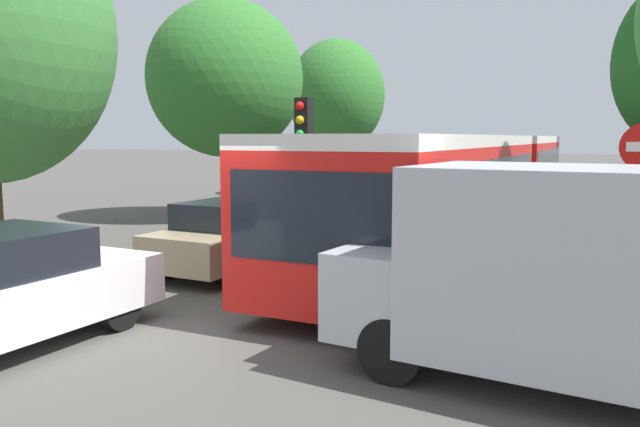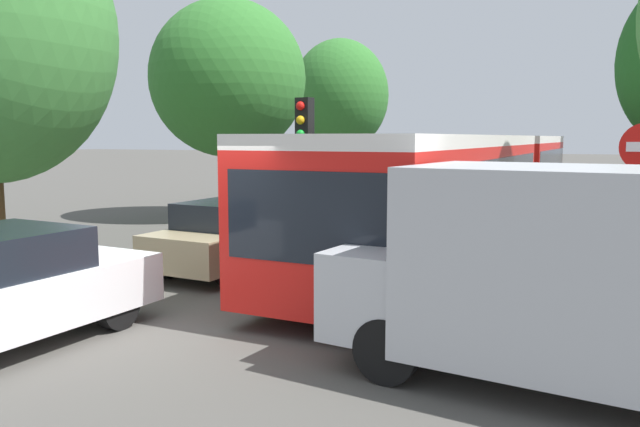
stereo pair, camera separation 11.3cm
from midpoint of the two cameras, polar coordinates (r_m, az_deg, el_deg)
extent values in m
plane|color=#4F4C47|center=(8.66, -11.91, -10.70)|extent=(200.00, 200.00, 0.00)
cube|color=red|center=(12.30, 9.91, 1.07)|extent=(2.90, 10.03, 2.15)
cube|color=black|center=(12.27, 9.95, 2.87)|extent=(2.91, 9.63, 0.94)
cube|color=silver|center=(12.24, 10.03, 6.58)|extent=(2.90, 10.03, 0.21)
cube|color=red|center=(21.50, 17.02, 3.36)|extent=(2.83, 6.88, 2.15)
cube|color=black|center=(21.49, 17.06, 4.39)|extent=(2.84, 6.61, 0.94)
cube|color=silver|center=(21.47, 17.14, 6.50)|extent=(2.83, 6.88, 0.21)
cylinder|color=black|center=(17.64, 14.96, 2.70)|extent=(2.00, 1.09, 1.98)
cube|color=black|center=(7.68, -0.49, -0.39)|extent=(2.36, 0.16, 1.15)
cylinder|color=black|center=(9.10, 10.94, -6.38)|extent=(0.34, 1.06, 1.05)
cylinder|color=black|center=(9.91, -1.74, -5.15)|extent=(0.34, 1.06, 1.05)
cylinder|color=black|center=(15.26, 17.29, -1.19)|extent=(0.34, 1.06, 1.05)
cylinder|color=black|center=(15.75, 9.19, -0.71)|extent=(0.34, 1.06, 1.05)
cylinder|color=black|center=(21.42, 19.91, 0.98)|extent=(0.34, 1.06, 1.05)
cylinder|color=black|center=(21.78, 14.02, 1.28)|extent=(0.34, 1.06, 1.05)
cube|color=silver|center=(48.55, 16.98, 5.11)|extent=(3.45, 11.79, 2.02)
cube|color=black|center=(48.54, 16.99, 5.54)|extent=(3.42, 11.21, 0.85)
cube|color=#234C93|center=(48.53, 17.02, 6.42)|extent=(3.45, 11.79, 0.20)
cylinder|color=black|center=(52.55, 16.69, 4.39)|extent=(0.38, 1.03, 1.01)
cylinder|color=black|center=(52.12, 19.02, 4.28)|extent=(0.38, 1.03, 1.01)
cylinder|color=black|center=(45.44, 14.66, 4.09)|extent=(0.38, 1.03, 1.01)
cylinder|color=black|center=(44.94, 17.34, 3.98)|extent=(0.38, 1.03, 1.01)
cylinder|color=black|center=(10.11, -23.72, -6.68)|extent=(0.26, 0.66, 0.65)
cylinder|color=black|center=(9.00, -17.70, -8.06)|extent=(0.26, 0.66, 0.65)
cube|color=tan|center=(12.45, -7.26, -2.52)|extent=(1.90, 4.05, 0.64)
cube|color=black|center=(12.29, -7.55, 0.03)|extent=(1.66, 2.16, 0.49)
cylinder|color=black|center=(13.92, -6.59, -2.61)|extent=(0.24, 0.62, 0.60)
cylinder|color=black|center=(13.17, -1.53, -3.10)|extent=(0.24, 0.62, 0.60)
cylinder|color=black|center=(11.95, -13.55, -4.34)|extent=(0.24, 0.62, 0.60)
cylinder|color=black|center=(11.08, -8.05, -5.10)|extent=(0.24, 0.62, 0.60)
cube|color=#47474C|center=(17.86, 3.17, 0.56)|extent=(2.06, 4.41, 0.70)
cube|color=black|center=(17.71, 3.05, 2.51)|extent=(1.80, 2.35, 0.53)
cylinder|color=black|center=(19.46, 2.84, 0.24)|extent=(0.26, 0.67, 0.66)
cylinder|color=black|center=(18.86, 7.05, -0.02)|extent=(0.26, 0.67, 0.66)
cylinder|color=black|center=(17.03, -1.14, -0.72)|extent=(0.26, 0.67, 0.66)
cylinder|color=black|center=(16.34, 3.57, -1.06)|extent=(0.26, 0.67, 0.66)
cube|color=#B7BABF|center=(22.90, 7.18, 1.97)|extent=(2.13, 4.54, 0.72)
cube|color=black|center=(22.75, 7.11, 3.55)|extent=(1.86, 2.42, 0.55)
cylinder|color=black|center=(24.53, 6.64, 1.62)|extent=(0.27, 0.69, 0.68)
cylinder|color=black|center=(24.00, 10.15, 1.44)|extent=(0.27, 0.69, 0.68)
cylinder|color=black|center=(21.92, 3.91, 1.02)|extent=(0.27, 0.69, 0.68)
cylinder|color=black|center=(21.33, 7.78, 0.80)|extent=(0.27, 0.69, 0.68)
cube|color=#284799|center=(28.68, 11.17, 2.76)|extent=(1.89, 4.04, 0.64)
cube|color=black|center=(28.56, 11.14, 3.87)|extent=(1.65, 2.15, 0.49)
cylinder|color=black|center=(30.11, 10.59, 2.46)|extent=(0.24, 0.61, 0.60)
cylinder|color=black|center=(29.72, 13.17, 2.34)|extent=(0.24, 0.61, 0.60)
cylinder|color=black|center=(27.72, 9.00, 2.11)|extent=(0.24, 0.61, 0.60)
cylinder|color=black|center=(27.29, 11.79, 1.98)|extent=(0.24, 0.61, 0.60)
cube|color=#B21E19|center=(34.08, 13.53, 3.46)|extent=(2.12, 4.52, 0.72)
cube|color=black|center=(33.95, 13.52, 4.51)|extent=(1.85, 2.41, 0.55)
cylinder|color=black|center=(35.66, 12.87, 3.15)|extent=(0.27, 0.69, 0.67)
cylinder|color=black|center=(35.28, 15.34, 3.03)|extent=(0.27, 0.69, 0.67)
cylinder|color=black|center=(32.95, 11.57, 2.88)|extent=(0.27, 0.69, 0.67)
cylinder|color=black|center=(32.53, 14.23, 2.76)|extent=(0.27, 0.69, 0.67)
cube|color=#B7BABF|center=(6.86, 26.07, -4.64)|extent=(4.29, 2.43, 2.00)
cube|color=#B7BABF|center=(7.58, 6.59, -6.55)|extent=(1.10, 1.99, 1.00)
cylinder|color=black|center=(6.82, 6.66, -12.30)|extent=(0.74, 0.32, 0.72)
cylinder|color=black|center=(8.31, 11.52, -8.85)|extent=(0.74, 0.32, 0.72)
cylinder|color=#56595E|center=(12.74, -1.14, 2.89)|extent=(0.12, 0.12, 3.40)
cube|color=black|center=(12.71, -1.16, 8.52)|extent=(0.35, 0.28, 0.90)
sphere|color=red|center=(12.60, -1.55, 9.81)|extent=(0.18, 0.18, 0.18)
sphere|color=#EAAD14|center=(12.59, -1.54, 8.54)|extent=(0.18, 0.18, 0.18)
sphere|color=green|center=(12.58, -1.54, 7.26)|extent=(0.18, 0.18, 0.18)
cylinder|color=#56595E|center=(10.35, 27.48, -1.63)|extent=(0.08, 0.08, 2.40)
ellipsoid|color=#286623|center=(13.84, -26.67, 10.88)|extent=(2.92, 2.92, 3.17)
cylinder|color=#51381E|center=(20.31, -8.10, 3.21)|extent=(0.25, 0.25, 2.60)
ellipsoid|color=#33752D|center=(20.35, -8.25, 12.11)|extent=(4.92, 4.92, 4.94)
cylinder|color=#51381E|center=(28.20, 1.92, 4.32)|extent=(0.27, 0.27, 2.61)
ellipsoid|color=#33752D|center=(28.23, 1.94, 10.74)|extent=(4.33, 4.33, 4.95)
camera|label=1|loc=(0.06, -89.72, 0.03)|focal=35.00mm
camera|label=2|loc=(0.06, 90.28, -0.03)|focal=35.00mm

